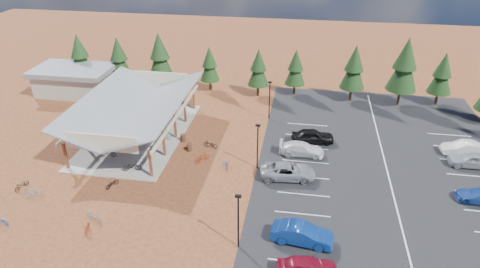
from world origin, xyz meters
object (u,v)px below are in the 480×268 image
bike_5 (165,135)px  bike_2 (131,126)px  car_4 (313,136)px  bike_9 (33,192)px  bike_0 (108,153)px  bike_8 (22,185)px  bike_12 (112,183)px  outbuilding (74,80)px  car_0 (307,267)px  bike_11 (88,228)px  bike_13 (94,216)px  car_8 (472,160)px  car_9 (463,148)px  car_3 (302,149)px  lamp_post_1 (258,143)px  bike_4 (132,167)px  bike_16 (210,144)px  bike_10 (2,219)px  trash_bin_1 (183,138)px  bike_15 (203,157)px  car_1 (302,234)px  lamp_post_0 (238,218)px  bike_3 (138,114)px  bike_7 (165,107)px  bike_14 (227,164)px  bike_6 (161,121)px  bike_pavilion (136,106)px  trash_bin_0 (189,147)px  bike_1 (105,138)px

bike_5 → bike_2: bearing=77.5°
car_4 → bike_9: bearing=109.6°
car_4 → bike_0: bearing=97.4°
bike_8 → bike_12: 8.74m
outbuilding → car_0: outbuilding is taller
bike_11 → bike_13: size_ratio=0.88×
car_8 → car_9: bearing=-174.7°
car_3 → bike_8: bearing=112.6°
lamp_post_1 → bike_4: lamp_post_1 is taller
car_3 → car_9: bearing=-80.1°
bike_4 → bike_16: size_ratio=1.15×
bike_11 → bike_10: bearing=166.9°
trash_bin_1 → bike_15: bearing=-50.6°
lamp_post_1 → car_4: size_ratio=1.06×
bike_10 → car_0: (26.33, -1.67, 0.37)m
car_0 → car_1: car_1 is taller
bike_0 → bike_5: bike_5 is taller
bike_2 → bike_16: (10.69, -2.91, -0.06)m
bike_10 → car_4: size_ratio=0.35×
lamp_post_0 → car_3: 16.27m
bike_2 → bike_3: bike_3 is taller
bike_7 → car_8: size_ratio=0.33×
bike_14 → car_3: size_ratio=0.32×
trash_bin_1 → bike_3: 9.17m
bike_2 → bike_15: (10.51, -5.95, 0.01)m
bike_3 → bike_6: 3.89m
bike_3 → car_9: bearing=-88.8°
bike_pavilion → bike_16: bike_pavilion is taller
lamp_post_0 → bike_8: lamp_post_0 is taller
trash_bin_1 → car_0: size_ratio=0.20×
bike_2 → bike_10: bike_2 is taller
bike_0 → car_8: bearing=-87.5°
bike_6 → bike_12: bearing=-169.2°
bike_10 → car_1: bearing=113.4°
outbuilding → trash_bin_1: size_ratio=12.22×
bike_8 → bike_14: bearing=32.9°
bike_4 → bike_11: bike_4 is taller
bike_3 → bike_8: bearing=168.3°
bike_3 → bike_9: bearing=174.4°
bike_4 → car_8: (35.08, 6.74, 0.23)m
car_9 → lamp_post_1: bearing=-78.5°
bike_8 → bike_14: bike_8 is taller
bike_5 → bike_13: bearing=-177.3°
bike_9 → bike_3: bearing=-37.6°
bike_7 → bike_15: (8.09, -11.94, -0.05)m
bike_11 → bike_13: 1.58m
bike_7 → car_1: 29.85m
trash_bin_0 → bike_1: bearing=179.0°
car_0 → car_9: (16.62, 20.64, -0.01)m
bike_15 → car_1: 15.57m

